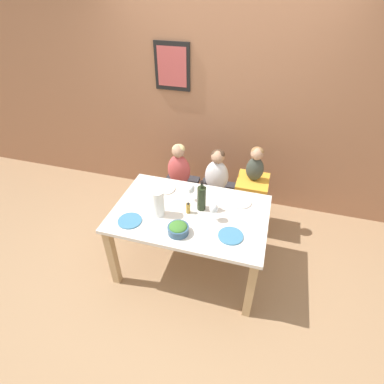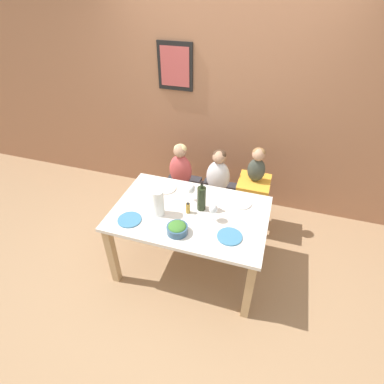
% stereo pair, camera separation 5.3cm
% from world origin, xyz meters
% --- Properties ---
extents(ground_plane, '(14.00, 14.00, 0.00)m').
position_xyz_m(ground_plane, '(0.00, 0.00, 0.00)').
color(ground_plane, '#9E7A56').
extents(wall_back, '(10.00, 0.09, 2.70)m').
position_xyz_m(wall_back, '(-0.00, 1.32, 1.35)').
color(wall_back, '#9E6B4C').
rests_on(wall_back, ground_plane).
extents(dining_table, '(1.41, 0.91, 0.74)m').
position_xyz_m(dining_table, '(0.00, 0.00, 0.63)').
color(dining_table, silver).
rests_on(dining_table, ground_plane).
extents(chair_far_left, '(0.40, 0.43, 0.46)m').
position_xyz_m(chair_far_left, '(-0.35, 0.75, 0.39)').
color(chair_far_left, silver).
rests_on(chair_far_left, ground_plane).
extents(chair_far_center, '(0.40, 0.43, 0.46)m').
position_xyz_m(chair_far_center, '(0.09, 0.75, 0.39)').
color(chair_far_center, silver).
rests_on(chair_far_center, ground_plane).
extents(chair_right_highchair, '(0.34, 0.37, 0.69)m').
position_xyz_m(chair_right_highchair, '(0.49, 0.75, 0.54)').
color(chair_right_highchair, silver).
rests_on(chair_right_highchair, ground_plane).
extents(person_child_left, '(0.27, 0.17, 0.52)m').
position_xyz_m(person_child_left, '(-0.35, 0.75, 0.72)').
color(person_child_left, '#C64C4C').
rests_on(person_child_left, chair_far_left).
extents(person_child_center, '(0.27, 0.17, 0.52)m').
position_xyz_m(person_child_center, '(0.09, 0.75, 0.72)').
color(person_child_center, silver).
rests_on(person_child_center, chair_far_center).
extents(person_baby_right, '(0.19, 0.14, 0.39)m').
position_xyz_m(person_baby_right, '(0.49, 0.75, 0.90)').
color(person_baby_right, '#3D4238').
rests_on(person_baby_right, chair_right_highchair).
extents(wine_bottle, '(0.08, 0.08, 0.31)m').
position_xyz_m(wine_bottle, '(0.09, 0.08, 0.86)').
color(wine_bottle, '#232D19').
rests_on(wine_bottle, dining_table).
extents(paper_towel_roll, '(0.10, 0.10, 0.25)m').
position_xyz_m(paper_towel_roll, '(-0.26, -0.11, 0.86)').
color(paper_towel_roll, white).
rests_on(paper_towel_roll, dining_table).
extents(wine_glass_near, '(0.08, 0.08, 0.18)m').
position_xyz_m(wine_glass_near, '(0.23, -0.04, 0.86)').
color(wine_glass_near, white).
rests_on(wine_glass_near, dining_table).
extents(wine_glass_far, '(0.08, 0.08, 0.18)m').
position_xyz_m(wine_glass_far, '(-0.04, 0.18, 0.86)').
color(wine_glass_far, white).
rests_on(wine_glass_far, dining_table).
extents(salad_bowl_large, '(0.18, 0.18, 0.09)m').
position_xyz_m(salad_bowl_large, '(-0.02, -0.28, 0.78)').
color(salad_bowl_large, '#335675').
rests_on(salad_bowl_large, dining_table).
extents(dinner_plate_front_left, '(0.21, 0.21, 0.01)m').
position_xyz_m(dinner_plate_front_left, '(-0.48, -0.27, 0.74)').
color(dinner_plate_front_left, teal).
rests_on(dinner_plate_front_left, dining_table).
extents(dinner_plate_back_left, '(0.21, 0.21, 0.01)m').
position_xyz_m(dinner_plate_back_left, '(-0.34, 0.27, 0.74)').
color(dinner_plate_back_left, silver).
rests_on(dinner_plate_back_left, dining_table).
extents(dinner_plate_back_right, '(0.21, 0.21, 0.01)m').
position_xyz_m(dinner_plate_back_right, '(0.42, 0.27, 0.74)').
color(dinner_plate_back_right, silver).
rests_on(dinner_plate_back_right, dining_table).
extents(dinner_plate_front_right, '(0.21, 0.21, 0.01)m').
position_xyz_m(dinner_plate_front_right, '(0.41, -0.20, 0.74)').
color(dinner_plate_front_right, teal).
rests_on(dinner_plate_front_right, dining_table).
extents(condiment_bottle_hot_sauce, '(0.04, 0.04, 0.12)m').
position_xyz_m(condiment_bottle_hot_sauce, '(-0.01, -0.01, 0.79)').
color(condiment_bottle_hot_sauce, '#BC8E33').
rests_on(condiment_bottle_hot_sauce, dining_table).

